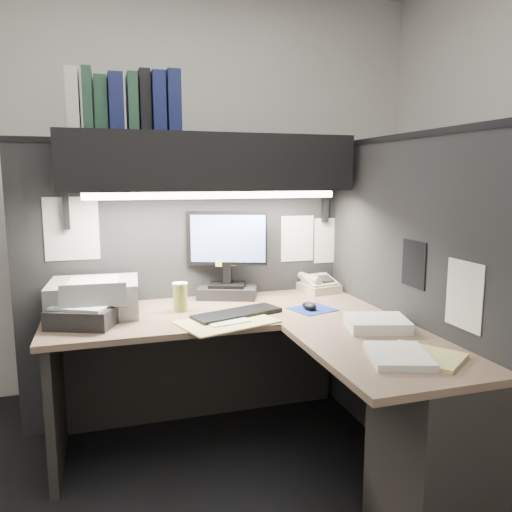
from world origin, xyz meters
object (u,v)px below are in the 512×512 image
(telephone, at_px, (319,285))
(coffee_cup, at_px, (180,298))
(desk, at_px, (313,399))
(overhead_shelf, at_px, (209,163))
(printer, at_px, (94,298))
(keyboard, at_px, (237,314))
(notebook_stack, at_px, (84,316))
(monitor, at_px, (227,264))

(telephone, height_order, coffee_cup, coffee_cup)
(desk, bearing_deg, coffee_cup, 129.26)
(overhead_shelf, distance_m, printer, 0.93)
(keyboard, bearing_deg, coffee_cup, 126.67)
(overhead_shelf, relative_size, notebook_stack, 5.24)
(coffee_cup, xyz_separation_m, notebook_stack, (-0.47, -0.12, -0.03))
(desk, relative_size, telephone, 8.15)
(overhead_shelf, height_order, notebook_stack, overhead_shelf)
(coffee_cup, bearing_deg, printer, 171.41)
(overhead_shelf, relative_size, keyboard, 3.37)
(desk, height_order, telephone, telephone)
(keyboard, xyz_separation_m, telephone, (0.62, 0.37, 0.03))
(desk, distance_m, coffee_cup, 0.86)
(coffee_cup, relative_size, printer, 0.32)
(monitor, distance_m, printer, 0.76)
(desk, height_order, notebook_stack, notebook_stack)
(keyboard, height_order, telephone, telephone)
(keyboard, relative_size, notebook_stack, 1.56)
(monitor, bearing_deg, keyboard, -76.37)
(desk, bearing_deg, printer, 143.97)
(monitor, height_order, telephone, monitor)
(desk, distance_m, monitor, 0.97)
(keyboard, bearing_deg, telephone, 12.83)
(overhead_shelf, bearing_deg, monitor, 30.90)
(overhead_shelf, xyz_separation_m, keyboard, (0.06, -0.33, -0.76))
(desk, xyz_separation_m, monitor, (-0.19, 0.82, 0.49))
(desk, distance_m, notebook_stack, 1.13)
(desk, xyz_separation_m, keyboard, (-0.24, 0.43, 0.30))
(printer, bearing_deg, keyboard, -16.34)
(keyboard, relative_size, printer, 1.06)
(monitor, distance_m, notebook_stack, 0.86)
(monitor, xyz_separation_m, telephone, (0.57, -0.02, -0.16))
(desk, distance_m, keyboard, 0.57)
(desk, xyz_separation_m, overhead_shelf, (-0.30, 0.75, 1.06))
(overhead_shelf, height_order, coffee_cup, overhead_shelf)
(overhead_shelf, xyz_separation_m, notebook_stack, (-0.67, -0.26, -0.73))
(monitor, relative_size, notebook_stack, 1.69)
(telephone, relative_size, printer, 0.48)
(monitor, relative_size, keyboard, 1.09)
(desk, height_order, coffee_cup, coffee_cup)
(telephone, height_order, printer, printer)
(desk, relative_size, keyboard, 3.69)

